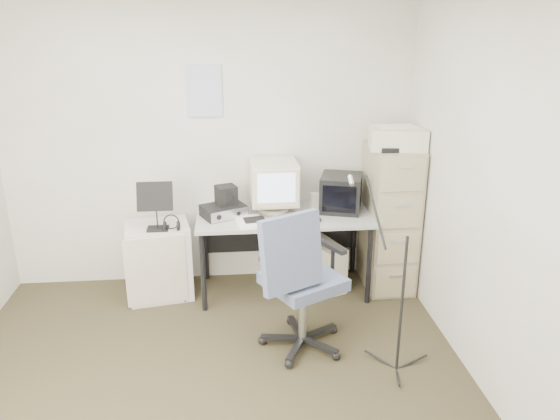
{
  "coord_description": "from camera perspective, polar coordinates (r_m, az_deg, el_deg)",
  "views": [
    {
      "loc": [
        0.18,
        -2.96,
        2.35
      ],
      "look_at": [
        0.55,
        0.95,
        0.95
      ],
      "focal_mm": 35.0,
      "sensor_mm": 36.0,
      "label": 1
    }
  ],
  "objects": [
    {
      "name": "floor",
      "position": [
        3.79,
        -7.34,
        -19.02
      ],
      "size": [
        3.6,
        3.6,
        0.01
      ],
      "primitive_type": "cube",
      "color": "#37301E",
      "rests_on": "ground"
    },
    {
      "name": "wall_back",
      "position": [
        4.89,
        -7.42,
        6.45
      ],
      "size": [
        3.6,
        0.02,
        2.5
      ],
      "primitive_type": "cube",
      "color": "silver",
      "rests_on": "ground"
    },
    {
      "name": "wall_right",
      "position": [
        3.55,
        22.07,
        0.07
      ],
      "size": [
        0.02,
        3.6,
        2.5
      ],
      "primitive_type": "cube",
      "color": "silver",
      "rests_on": "ground"
    },
    {
      "name": "wall_calendar",
      "position": [
        4.79,
        -7.94,
        12.24
      ],
      "size": [
        0.3,
        0.02,
        0.44
      ],
      "primitive_type": "cube",
      "color": "white",
      "rests_on": "wall_back"
    },
    {
      "name": "filing_cabinet",
      "position": [
        4.96,
        11.35,
        -0.84
      ],
      "size": [
        0.4,
        0.6,
        1.3
      ],
      "primitive_type": "cube",
      "color": "tan",
      "rests_on": "floor"
    },
    {
      "name": "printer",
      "position": [
        4.69,
        12.2,
        7.34
      ],
      "size": [
        0.5,
        0.38,
        0.18
      ],
      "primitive_type": "cube",
      "rotation": [
        0.0,
        0.0,
        -0.17
      ],
      "color": "beige",
      "rests_on": "filing_cabinet"
    },
    {
      "name": "desk",
      "position": [
        4.86,
        0.38,
        -4.5
      ],
      "size": [
        1.5,
        0.7,
        0.73
      ],
      "primitive_type": "cube",
      "color": "#979794",
      "rests_on": "floor"
    },
    {
      "name": "crt_monitor",
      "position": [
        4.75,
        -0.67,
        2.5
      ],
      "size": [
        0.41,
        0.43,
        0.44
      ],
      "primitive_type": "cube",
      "rotation": [
        0.0,
        0.0,
        0.02
      ],
      "color": "beige",
      "rests_on": "desk"
    },
    {
      "name": "crt_tv",
      "position": [
        4.81,
        6.4,
        1.8
      ],
      "size": [
        0.43,
        0.45,
        0.31
      ],
      "primitive_type": "cube",
      "rotation": [
        0.0,
        0.0,
        -0.29
      ],
      "color": "black",
      "rests_on": "desk"
    },
    {
      "name": "desk_speaker",
      "position": [
        4.84,
        3.69,
        0.91
      ],
      "size": [
        0.09,
        0.09,
        0.14
      ],
      "primitive_type": "cube",
      "rotation": [
        0.0,
        0.0,
        0.26
      ],
      "color": "beige",
      "rests_on": "desk"
    },
    {
      "name": "keyboard",
      "position": [
        4.5,
        1.09,
        -1.3
      ],
      "size": [
        0.45,
        0.16,
        0.02
      ],
      "primitive_type": "cube",
      "rotation": [
        0.0,
        0.0,
        -0.01
      ],
      "color": "beige",
      "rests_on": "desk"
    },
    {
      "name": "mouse",
      "position": [
        4.59,
        3.7,
        -0.91
      ],
      "size": [
        0.09,
        0.12,
        0.03
      ],
      "primitive_type": "cube",
      "rotation": [
        0.0,
        0.0,
        0.35
      ],
      "color": "black",
      "rests_on": "desk"
    },
    {
      "name": "radio_receiver",
      "position": [
        4.68,
        -5.92,
        -0.08
      ],
      "size": [
        0.42,
        0.38,
        0.1
      ],
      "primitive_type": "cube",
      "rotation": [
        0.0,
        0.0,
        0.43
      ],
      "color": "black",
      "rests_on": "desk"
    },
    {
      "name": "radio_speaker",
      "position": [
        4.67,
        -5.65,
        1.56
      ],
      "size": [
        0.2,
        0.2,
        0.16
      ],
      "primitive_type": "cube",
      "rotation": [
        0.0,
        0.0,
        0.34
      ],
      "color": "black",
      "rests_on": "radio_receiver"
    },
    {
      "name": "papers",
      "position": [
        4.54,
        -3.19,
        -1.2
      ],
      "size": [
        0.25,
        0.32,
        0.02
      ],
      "primitive_type": "cube",
      "rotation": [
        0.0,
        0.0,
        0.15
      ],
      "color": "white",
      "rests_on": "desk"
    },
    {
      "name": "pc_tower",
      "position": [
        5.01,
        4.69,
        -5.7
      ],
      "size": [
        0.35,
        0.5,
        0.42
      ],
      "primitive_type": "cube",
      "rotation": [
        0.0,
        0.0,
        0.37
      ],
      "color": "beige",
      "rests_on": "floor"
    },
    {
      "name": "office_chair",
      "position": [
        3.97,
        2.44,
        -7.17
      ],
      "size": [
        0.88,
        0.88,
        1.12
      ],
      "primitive_type": "cube",
      "rotation": [
        0.0,
        0.0,
        0.49
      ],
      "color": "slate",
      "rests_on": "floor"
    },
    {
      "name": "side_cart",
      "position": [
        4.91,
        -12.51,
        -5.16
      ],
      "size": [
        0.6,
        0.51,
        0.66
      ],
      "primitive_type": "cube",
      "rotation": [
        0.0,
        0.0,
        0.18
      ],
      "color": "beige",
      "rests_on": "floor"
    },
    {
      "name": "music_stand",
      "position": [
        4.61,
        -12.84,
        0.47
      ],
      "size": [
        0.31,
        0.18,
        0.43
      ],
      "primitive_type": "cube",
      "rotation": [
        0.0,
        0.0,
        0.1
      ],
      "color": "black",
      "rests_on": "side_cart"
    },
    {
      "name": "headphones",
      "position": [
        4.63,
        -11.27,
        -1.54
      ],
      "size": [
        0.19,
        0.19,
        0.03
      ],
      "primitive_type": "torus",
      "rotation": [
        0.0,
        0.0,
        -0.4
      ],
      "color": "black",
      "rests_on": "side_cart"
    },
    {
      "name": "mic_stand",
      "position": [
        3.76,
        12.78,
        -7.64
      ],
      "size": [
        0.02,
        0.02,
        1.32
      ],
      "primitive_type": "cylinder",
      "rotation": [
        0.0,
        0.0,
        1.58
      ],
      "color": "black",
      "rests_on": "floor"
    }
  ]
}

